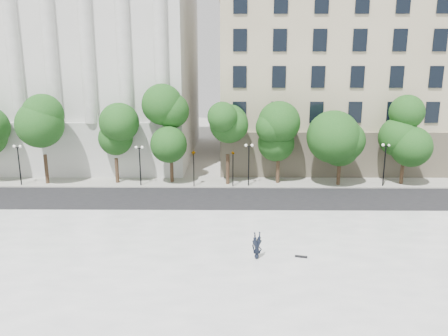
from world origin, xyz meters
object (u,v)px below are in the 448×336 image
Objects in this scene: traffic_light_west at (193,150)px; skateboard at (301,257)px; traffic_light_east at (233,152)px; person_lying at (257,255)px.

traffic_light_west is 19.09m from skateboard.
traffic_light_west is at bearing 180.00° from traffic_light_east.
traffic_light_east is at bearing 116.44° from skateboard.
person_lying is at bearing -85.74° from traffic_light_east.
traffic_light_east is at bearing -0.00° from traffic_light_west.
traffic_light_west is at bearing 96.11° from person_lying.
traffic_light_east is 17.56m from person_lying.
traffic_light_east is (3.88, -0.00, -0.14)m from traffic_light_west.
traffic_light_east is 17.81m from skateboard.
traffic_light_west reaches higher than person_lying.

